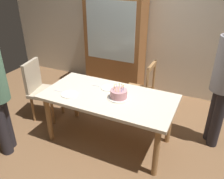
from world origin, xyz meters
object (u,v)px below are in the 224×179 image
at_px(chair_upholstered, 40,87).
at_px(plate_near_celebrant, 69,94).
at_px(china_cabinet, 115,42).
at_px(chair_spindle_back, 139,92).
at_px(plate_far_side, 109,88).
at_px(birthday_cake, 119,94).
at_px(dining_table, 109,101).

bearing_deg(chair_upholstered, plate_near_celebrant, -20.65).
height_order(chair_upholstered, china_cabinet, china_cabinet).
xyz_separation_m(chair_spindle_back, chair_upholstered, (-1.41, -0.65, 0.07)).
bearing_deg(plate_far_side, plate_near_celebrant, -135.15).
height_order(birthday_cake, chair_upholstered, chair_upholstered).
relative_size(dining_table, birthday_cake, 6.13).
bearing_deg(plate_near_celebrant, chair_upholstered, 159.35).
distance_m(birthday_cake, chair_upholstered, 1.42).
bearing_deg(plate_far_side, chair_upholstered, -175.43).
height_order(dining_table, china_cabinet, china_cabinet).
bearing_deg(china_cabinet, chair_upholstered, -113.20).
xyz_separation_m(dining_table, plate_near_celebrant, (-0.47, -0.19, 0.09)).
bearing_deg(birthday_cake, dining_table, 178.11).
height_order(plate_near_celebrant, china_cabinet, china_cabinet).
xyz_separation_m(dining_table, china_cabinet, (-0.62, 1.56, 0.31)).
height_order(birthday_cake, china_cabinet, china_cabinet).
bearing_deg(plate_near_celebrant, plate_far_side, 44.85).
bearing_deg(chair_upholstered, chair_spindle_back, 24.60).
height_order(birthday_cake, plate_far_side, birthday_cake).
distance_m(plate_far_side, china_cabinet, 1.48).
bearing_deg(birthday_cake, plate_near_celebrant, -163.08).
xyz_separation_m(plate_far_side, chair_upholstered, (-1.16, -0.09, -0.20)).
bearing_deg(chair_upholstered, birthday_cake, -4.29).
distance_m(dining_table, chair_upholstered, 1.25).
relative_size(chair_spindle_back, chair_upholstered, 1.00).
height_order(dining_table, chair_upholstered, chair_upholstered).
bearing_deg(chair_upholstered, china_cabinet, 66.80).
bearing_deg(birthday_cake, china_cabinet, 116.10).
xyz_separation_m(plate_near_celebrant, plate_far_side, (0.39, 0.38, 0.00)).
relative_size(birthday_cake, china_cabinet, 0.15).
bearing_deg(chair_spindle_back, chair_upholstered, -155.40).
bearing_deg(china_cabinet, dining_table, -68.25).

